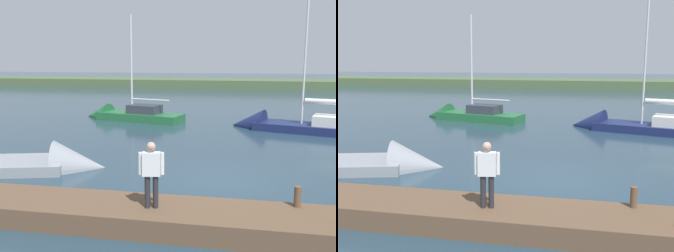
% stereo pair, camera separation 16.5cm
% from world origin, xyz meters
% --- Properties ---
extents(ground_plane, '(200.00, 200.00, 0.00)m').
position_xyz_m(ground_plane, '(0.00, 0.00, 0.00)').
color(ground_plane, '#263D4C').
extents(far_shoreline, '(180.00, 8.00, 2.40)m').
position_xyz_m(far_shoreline, '(0.00, -45.18, 0.00)').
color(far_shoreline, '#4C603D').
rests_on(far_shoreline, ground_plane).
extents(dock_pier, '(21.99, 1.87, 0.55)m').
position_xyz_m(dock_pier, '(0.00, 4.12, 0.28)').
color(dock_pier, brown).
rests_on(dock_pier, ground_plane).
extents(mooring_post_far, '(0.18, 0.18, 0.53)m').
position_xyz_m(mooring_post_far, '(-2.20, 3.47, 0.82)').
color(mooring_post_far, brown).
rests_on(mooring_post_far, dock_pier).
extents(sailboat_outer_mooring, '(8.73, 4.56, 9.95)m').
position_xyz_m(sailboat_outer_mooring, '(-3.45, -10.61, 0.16)').
color(sailboat_outer_mooring, navy).
rests_on(sailboat_outer_mooring, ground_plane).
extents(sailboat_near_dock, '(8.98, 4.47, 9.05)m').
position_xyz_m(sailboat_near_dock, '(7.83, 0.18, 0.09)').
color(sailboat_near_dock, gray).
rests_on(sailboat_near_dock, ground_plane).
extents(sailboat_mid_channel, '(7.66, 3.76, 8.08)m').
position_xyz_m(sailboat_mid_channel, '(7.37, -12.78, 0.15)').
color(sailboat_mid_channel, '#236638').
rests_on(sailboat_mid_channel, ground_plane).
extents(person_on_dock, '(0.64, 0.30, 1.69)m').
position_xyz_m(person_on_dock, '(1.42, 4.24, 1.53)').
color(person_on_dock, '#28282D').
rests_on(person_on_dock, dock_pier).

